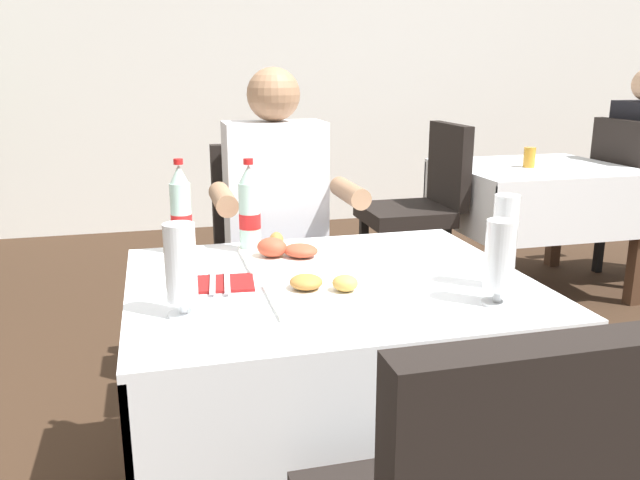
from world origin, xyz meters
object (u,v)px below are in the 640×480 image
object	(u,v)px
seated_diner_far	(279,223)
beer_glass_left	(499,262)
beer_glass_middle	(504,242)
napkin_cutlery_set	(220,283)
cola_bottle_secondary	(250,211)
background_chair_right	(637,190)
cola_bottle_primary	(181,212)
background_table_tumbler	(529,157)
main_dining_table	(329,341)
plate_near_camera	(321,292)
chair_far_diner_seat	(273,256)
plate_far_diner	(286,252)
background_chair_left	(420,202)
beer_glass_right	(181,270)
background_dining_table	(533,197)

from	to	relation	value
seated_diner_far	beer_glass_left	xyz separation A→B (m)	(0.33, -0.98, 0.12)
beer_glass_left	beer_glass_middle	xyz separation A→B (m)	(0.07, 0.10, 0.01)
napkin_cutlery_set	cola_bottle_secondary	bearing A→B (deg)	67.35
napkin_cutlery_set	background_chair_right	xyz separation A→B (m)	(2.63, 1.62, -0.18)
beer_glass_middle	cola_bottle_primary	xyz separation A→B (m)	(-0.75, 0.52, 0.01)
background_table_tumbler	background_chair_right	bearing A→B (deg)	3.02
beer_glass_left	cola_bottle_secondary	world-z (taller)	cola_bottle_secondary
main_dining_table	plate_near_camera	size ratio (longest dim) A/B	4.23
chair_far_diner_seat	plate_far_diner	distance (m)	0.64
napkin_cutlery_set	background_chair_left	size ratio (longest dim) A/B	0.20
plate_near_camera	beer_glass_right	world-z (taller)	beer_glass_right
cola_bottle_secondary	seated_diner_far	bearing A→B (deg)	67.56
main_dining_table	cola_bottle_secondary	xyz separation A→B (m)	(-0.16, 0.32, 0.30)
main_dining_table	plate_far_diner	size ratio (longest dim) A/B	3.94
plate_near_camera	background_chair_right	xyz separation A→B (m)	(2.40, 1.77, -0.18)
seated_diner_far	cola_bottle_secondary	xyz separation A→B (m)	(-0.16, -0.39, 0.14)
beer_glass_middle	napkin_cutlery_set	size ratio (longest dim) A/B	1.21
background_dining_table	seated_diner_far	bearing A→B (deg)	-150.42
chair_far_diner_seat	beer_glass_left	bearing A→B (deg)	-73.18
seated_diner_far	beer_glass_middle	size ratio (longest dim) A/B	5.37
seated_diner_far	background_chair_right	bearing A→B (deg)	21.81
plate_far_diner	napkin_cutlery_set	world-z (taller)	plate_far_diner
beer_glass_middle	plate_far_diner	bearing A→B (deg)	141.68
beer_glass_middle	plate_near_camera	bearing A→B (deg)	174.95
main_dining_table	background_dining_table	xyz separation A→B (m)	(1.65, 1.65, -0.00)
chair_far_diner_seat	napkin_cutlery_set	distance (m)	0.86
plate_near_camera	beer_glass_left	distance (m)	0.42
beer_glass_left	background_dining_table	xyz separation A→B (m)	(1.33, 1.92, -0.28)
plate_far_diner	cola_bottle_secondary	bearing A→B (deg)	126.45
background_dining_table	background_chair_left	distance (m)	0.69
beer_glass_middle	beer_glass_right	bearing A→B (deg)	179.59
seated_diner_far	background_chair_left	bearing A→B (deg)	44.31
beer_glass_middle	napkin_cutlery_set	xyz separation A→B (m)	(-0.68, 0.19, -0.11)
beer_glass_left	beer_glass_middle	world-z (taller)	beer_glass_middle
main_dining_table	seated_diner_far	xyz separation A→B (m)	(0.00, 0.71, 0.16)
background_chair_left	cola_bottle_primary	bearing A→B (deg)	-135.56
cola_bottle_secondary	background_chair_left	distance (m)	1.76
plate_near_camera	background_table_tumbler	bearing A→B (deg)	46.61
plate_near_camera	beer_glass_right	xyz separation A→B (m)	(-0.32, -0.03, 0.09)
background_table_tumbler	beer_glass_middle	bearing A→B (deg)	-123.71
seated_diner_far	background_chair_left	world-z (taller)	seated_diner_far
main_dining_table	chair_far_diner_seat	distance (m)	0.82
beer_glass_middle	background_chair_right	bearing A→B (deg)	42.96
chair_far_diner_seat	cola_bottle_primary	world-z (taller)	cola_bottle_primary
cola_bottle_primary	beer_glass_right	bearing A→B (deg)	-92.89
napkin_cutlery_set	plate_near_camera	bearing A→B (deg)	-34.40
background_table_tumbler	background_dining_table	bearing A→B (deg)	28.80
main_dining_table	napkin_cutlery_set	world-z (taller)	napkin_cutlery_set
beer_glass_middle	main_dining_table	bearing A→B (deg)	157.27
main_dining_table	beer_glass_right	size ratio (longest dim) A/B	4.89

